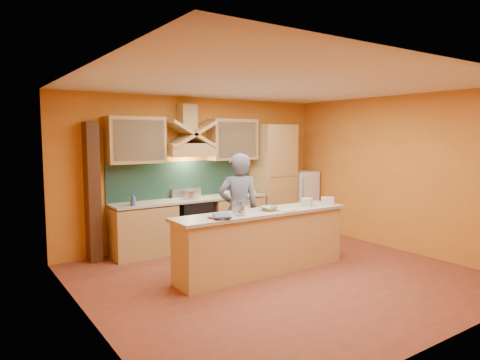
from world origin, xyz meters
TOP-DOWN VIEW (x-y plane):
  - floor at (0.00, 0.00)m, footprint 5.50×5.00m
  - ceiling at (0.00, 0.00)m, footprint 5.50×5.00m
  - wall_back at (0.00, 2.50)m, footprint 5.50×0.02m
  - wall_front at (0.00, -2.50)m, footprint 5.50×0.02m
  - wall_left at (-2.75, 0.00)m, footprint 0.02×5.00m
  - wall_right at (2.75, 0.00)m, footprint 0.02×5.00m
  - base_cabinet_left at (-1.25, 2.20)m, footprint 1.10×0.60m
  - base_cabinet_right at (0.65, 2.20)m, footprint 1.10×0.60m
  - counter_top at (-0.30, 2.20)m, footprint 3.00×0.62m
  - stove at (-0.30, 2.20)m, footprint 0.60×0.58m
  - backsplash at (-0.30, 2.48)m, footprint 3.00×0.03m
  - range_hood at (-0.30, 2.25)m, footprint 0.92×0.50m
  - hood_chimney at (-0.30, 2.35)m, footprint 0.30×0.30m
  - upper_cabinet_left at (-1.30, 2.33)m, footprint 1.00×0.35m
  - upper_cabinet_right at (0.70, 2.33)m, footprint 1.00×0.35m
  - pantry_column at (1.65, 2.20)m, footprint 0.80×0.60m
  - fridge at (2.40, 2.20)m, footprint 0.58×0.60m
  - trim_column_left at (-2.05, 2.35)m, footprint 0.20×0.30m
  - island_body at (-0.10, 0.30)m, footprint 2.80×0.55m
  - island_top at (-0.10, 0.30)m, footprint 2.90×0.62m
  - person at (-0.21, 0.79)m, footprint 0.77×0.63m
  - pot_large at (-0.37, 2.15)m, footprint 0.29×0.29m
  - pot_small at (-0.23, 2.26)m, footprint 0.26×0.26m
  - soap_bottle_a at (-1.46, 2.10)m, footprint 0.12×0.12m
  - soap_bottle_b at (-1.49, 2.02)m, footprint 0.11×0.11m
  - bowl_back at (0.47, 2.16)m, footprint 0.34×0.34m
  - dish_rack at (0.86, 2.06)m, footprint 0.27×0.22m
  - book_lower at (-1.05, 0.13)m, footprint 0.28×0.33m
  - book_upper at (-1.02, 0.21)m, footprint 0.34×0.39m
  - jar_large at (-0.47, 0.43)m, footprint 0.20×0.20m
  - jar_small at (-0.60, 0.18)m, footprint 0.15×0.15m
  - kitchen_scale at (-0.36, 0.41)m, footprint 0.14×0.14m
  - mixing_bowl at (0.00, 0.29)m, footprint 0.30×0.30m
  - cloth at (0.23, 0.13)m, footprint 0.27×0.21m
  - grocery_bag_a at (0.76, 0.25)m, footprint 0.25×0.24m
  - grocery_bag_b at (1.16, 0.18)m, footprint 0.25×0.24m

SIDE VIEW (x-z plane):
  - floor at x=0.00m, z-range -0.01..0.01m
  - base_cabinet_left at x=-1.25m, z-range 0.00..0.86m
  - base_cabinet_right at x=0.65m, z-range 0.00..0.86m
  - island_body at x=-0.10m, z-range 0.00..0.88m
  - stove at x=-0.30m, z-range 0.00..0.90m
  - fridge at x=2.40m, z-range 0.00..1.30m
  - counter_top at x=-0.30m, z-range 0.88..0.92m
  - person at x=-0.21m, z-range 0.00..1.80m
  - island_top at x=-0.10m, z-range 0.90..0.95m
  - cloth at x=0.23m, z-range 0.94..0.96m
  - book_lower at x=-1.05m, z-range 0.94..0.97m
  - bowl_back at x=0.47m, z-range 0.92..1.00m
  - dish_rack at x=0.86m, z-range 0.92..1.01m
  - pot_small at x=-0.23m, z-range 0.90..1.05m
  - mixing_bowl at x=0.00m, z-range 0.95..1.01m
  - book_upper at x=-1.02m, z-range 0.97..0.99m
  - pot_large at x=-0.37m, z-range 0.90..1.06m
  - kitchen_scale at x=-0.36m, z-range 0.95..1.04m
  - grocery_bag_b at x=1.16m, z-range 0.95..1.07m
  - grocery_bag_a at x=0.76m, z-range 0.94..1.07m
  - jar_small at x=-0.60m, z-range 0.95..1.08m
  - soap_bottle_a at x=-1.46m, z-range 0.92..1.12m
  - jar_large at x=-0.47m, z-range 0.95..1.11m
  - soap_bottle_b at x=-1.49m, z-range 0.92..1.15m
  - pantry_column at x=1.65m, z-range 0.00..2.30m
  - trim_column_left at x=-2.05m, z-range 0.00..2.30m
  - backsplash at x=-0.30m, z-range 0.90..1.60m
  - wall_back at x=0.00m, z-range 0.00..2.80m
  - wall_front at x=0.00m, z-range 0.00..2.80m
  - wall_left at x=-2.75m, z-range 0.00..2.80m
  - wall_right at x=2.75m, z-range 0.00..2.80m
  - range_hood at x=-0.30m, z-range 1.70..1.94m
  - upper_cabinet_left at x=-1.30m, z-range 1.60..2.40m
  - upper_cabinet_right at x=0.70m, z-range 1.60..2.40m
  - hood_chimney at x=-0.30m, z-range 2.15..2.65m
  - ceiling at x=0.00m, z-range 2.79..2.80m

